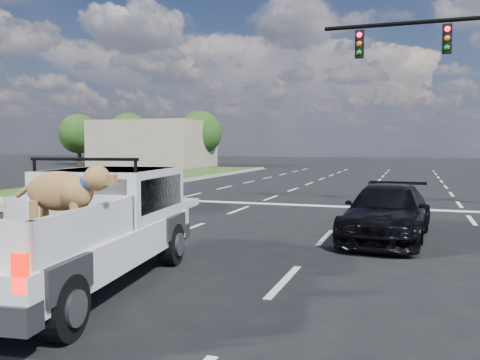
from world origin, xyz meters
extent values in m
plane|color=black|center=(0.00, 0.00, 0.00)|extent=(160.00, 160.00, 0.00)
cube|color=silver|center=(-5.25, 6.00, 0.01)|extent=(0.12, 60.00, 0.01)
cube|color=silver|center=(-1.75, 6.00, 0.01)|extent=(0.12, 60.00, 0.01)
cube|color=silver|center=(1.75, 6.00, 0.01)|extent=(0.12, 60.00, 0.01)
cube|color=silver|center=(5.25, 6.00, 0.01)|extent=(0.12, 60.00, 0.01)
cube|color=silver|center=(-8.80, 6.00, 0.01)|extent=(0.15, 60.00, 0.01)
cube|color=silver|center=(0.00, 10.00, 0.01)|extent=(17.00, 0.45, 0.01)
cube|color=gray|center=(-9.05, 6.00, 0.07)|extent=(0.15, 60.00, 0.14)
cylinder|color=black|center=(5.10, 10.50, 6.20)|extent=(9.00, 0.14, 0.14)
cube|color=black|center=(4.60, 10.50, 5.60)|extent=(0.30, 0.18, 0.95)
sphere|color=red|center=(4.60, 10.39, 5.90)|extent=(0.18, 0.18, 0.18)
cube|color=black|center=(1.80, 10.50, 5.60)|extent=(0.30, 0.18, 0.95)
sphere|color=red|center=(1.80, 10.39, 5.90)|extent=(0.18, 0.18, 0.18)
cube|color=tan|center=(-20.00, 36.00, 2.20)|extent=(10.00, 8.00, 4.40)
cylinder|color=#332114|center=(-30.00, 38.00, 1.08)|extent=(0.44, 0.44, 2.16)
sphere|color=#1A3C10|center=(-30.00, 38.00, 3.30)|extent=(4.20, 4.20, 4.20)
cylinder|color=#332114|center=(-24.00, 38.00, 1.08)|extent=(0.44, 0.44, 2.16)
sphere|color=#1A3C10|center=(-24.00, 38.00, 3.30)|extent=(4.20, 4.20, 4.20)
cylinder|color=#332114|center=(-16.00, 38.00, 1.08)|extent=(0.44, 0.44, 2.16)
sphere|color=#1A3C10|center=(-16.00, 38.00, 3.30)|extent=(4.20, 4.20, 4.20)
cylinder|color=black|center=(0.04, -3.13, 0.37)|extent=(0.37, 0.77, 0.74)
cylinder|color=black|center=(-2.12, 0.22, 0.37)|extent=(0.37, 0.77, 0.74)
cylinder|color=black|center=(-0.44, 0.44, 0.37)|extent=(0.37, 0.77, 0.74)
cube|color=silver|center=(-1.04, -1.41, 0.64)|extent=(2.52, 5.37, 0.51)
cube|color=silver|center=(-1.20, -0.20, 1.32)|extent=(2.07, 2.46, 0.84)
cube|color=black|center=(-1.06, -1.30, 1.35)|extent=(1.50, 0.23, 0.60)
cylinder|color=black|center=(-1.08, -1.17, 1.93)|extent=(1.75, 0.28, 0.05)
cube|color=black|center=(-0.89, -2.54, 0.87)|extent=(2.05, 2.69, 0.06)
cube|color=silver|center=(-0.07, -2.43, 1.15)|extent=(0.41, 2.47, 0.51)
cube|color=red|center=(0.12, -3.83, 0.93)|extent=(0.16, 0.08, 0.39)
imported|color=silver|center=(-4.75, 6.43, 0.71)|extent=(1.72, 4.19, 1.42)
imported|color=black|center=(3.10, 4.19, 0.62)|extent=(2.06, 4.37, 1.23)
camera|label=1|loc=(3.62, -7.65, 2.15)|focal=38.00mm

